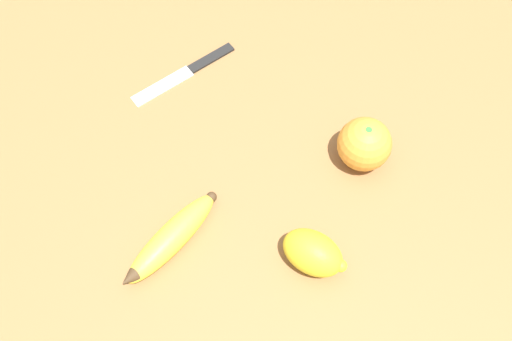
{
  "coord_description": "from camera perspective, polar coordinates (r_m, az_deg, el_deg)",
  "views": [
    {
      "loc": [
        -0.19,
        0.28,
        0.77
      ],
      "look_at": [
        -0.01,
        -0.08,
        0.03
      ],
      "focal_mm": 42.0,
      "sensor_mm": 36.0,
      "label": 1
    }
  ],
  "objects": [
    {
      "name": "orange",
      "position": [
        0.86,
        10.28,
        2.49
      ],
      "size": [
        0.08,
        0.08,
        0.08
      ],
      "color": "orange",
      "rests_on": "ground_plane"
    },
    {
      "name": "lemon",
      "position": [
        0.79,
        5.47,
        -7.8
      ],
      "size": [
        0.09,
        0.06,
        0.06
      ],
      "rotation": [
        0.0,
        0.0,
        3.06
      ],
      "color": "yellow",
      "rests_on": "ground_plane"
    },
    {
      "name": "banana",
      "position": [
        0.81,
        -8.14,
        -6.45
      ],
      "size": [
        0.08,
        0.18,
        0.04
      ],
      "rotation": [
        0.0,
        0.0,
        1.33
      ],
      "color": "yellow",
      "rests_on": "ground_plane"
    },
    {
      "name": "ground_plane",
      "position": [
        0.84,
        -3.13,
        -4.66
      ],
      "size": [
        3.0,
        3.0,
        0.0
      ],
      "primitive_type": "plane",
      "color": "olive"
    },
    {
      "name": "paring_knife",
      "position": [
        0.97,
        -6.52,
        9.4
      ],
      "size": [
        0.1,
        0.17,
        0.01
      ],
      "rotation": [
        0.0,
        0.0,
        5.81
      ],
      "color": "silver",
      "rests_on": "ground_plane"
    }
  ]
}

